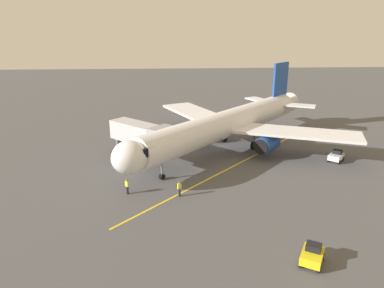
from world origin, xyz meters
The scene contains 8 objects.
ground_plane centered at (0.00, 0.00, 0.00)m, with size 220.00×220.00×0.00m, color #4C4C4F.
apron_lead_in_line centered at (-0.64, 7.67, 0.01)m, with size 0.24×40.00×0.01m, color yellow.
airplane centered at (-0.84, 1.46, 4.00)m, with size 32.90×33.26×11.50m.
jet_bridge centered at (10.85, 5.89, 3.76)m, with size 9.61×9.35×5.40m.
ground_crew_marshaller centered at (12.36, 15.02, 0.89)m, with size 0.47×0.45×1.71m.
ground_crew_wing_walker centered at (6.80, 15.97, 0.89)m, with size 0.47×0.39×1.71m.
tug_near_nose centered at (-14.45, 6.97, 0.70)m, with size 2.66×2.71×1.50m.
tug_portside centered at (-2.81, 27.83, 0.70)m, with size 2.47×2.74×1.50m.
Camera 1 is at (7.76, 49.78, 16.91)m, focal length 33.02 mm.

